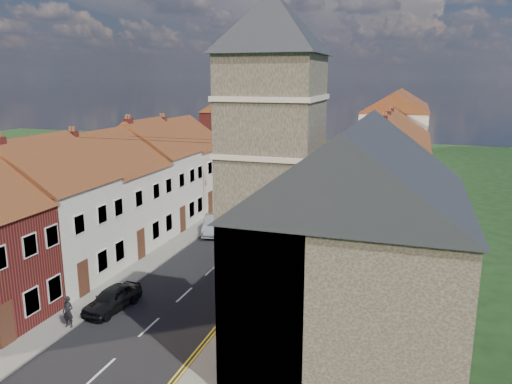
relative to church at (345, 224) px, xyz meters
The scene contains 25 objects.
ground 11.54m from the church, 160.45° to the right, with size 160.00×160.00×0.00m, color #294C20.
road 28.87m from the church, 109.33° to the left, with size 7.00×90.00×0.02m, color black.
pavement_left 30.57m from the church, 117.29° to the left, with size 1.80×90.00×0.12m, color slate.
pavement_right 27.75m from the church, 100.53° to the left, with size 1.80×90.00×0.12m, color slate.
church is the anchor object (origin of this frame).
cottage_r_tudor 9.48m from the church, 90.57° to the left, with size 8.30×5.20×9.00m.
cottage_r_white_near 14.84m from the church, 90.23° to the left, with size 8.30×6.00×9.00m.
cottage_r_cream_mid 20.22m from the church, 90.17° to the left, with size 8.30×5.20×9.00m.
cottage_r_pink 25.61m from the church, 90.13° to the left, with size 8.30×6.00×9.00m.
cottage_r_white_far 31.00m from the church, 90.11° to the left, with size 8.30×5.20×9.00m.
cottage_r_cream_far 36.40m from the church, 90.09° to the left, with size 8.30×6.00×9.00m.
cottage_l_cream 18.84m from the church, behind, with size 8.30×6.30×9.10m.
cottage_l_white 20.61m from the church, 155.20° to the left, with size 8.30×6.90×8.80m.
cottage_l_brick_mid 23.81m from the church, 141.73° to the left, with size 8.30×5.70×9.10m.
cottage_l_pink 27.78m from the church, 132.28° to the left, with size 8.30×6.30×8.80m.
block_right_far 51.68m from the church, 90.07° to the left, with size 8.30×24.20×10.50m.
block_left_far 50.27m from the church, 111.79° to the left, with size 8.30×24.20×10.50m.
lamppost 21.38m from the church, 128.30° to the left, with size 0.88×0.15×6.00m.
car_near 13.30m from the church, behind, with size 1.49×3.70×1.26m, color black.
car_mid 19.27m from the church, 131.10° to the left, with size 1.51×4.32×1.42m, color #A9ABB1.
car_far 35.49m from the church, 109.21° to the left, with size 1.79×4.40×1.28m, color navy.
car_distant 48.63m from the church, 102.98° to the left, with size 1.78×3.86×1.07m, color #AAABB2.
pedestrian_left 14.22m from the church, 168.45° to the right, with size 0.58×0.38×1.59m, color black.
pedestrian_right 16.70m from the church, 110.76° to the left, with size 0.83×0.64×1.70m, color black.
car_mid_b 14.26m from the church, 126.36° to the left, with size 1.33×3.81×1.25m, color #98999F.
Camera 1 is at (12.10, -18.03, 12.23)m, focal length 35.00 mm.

